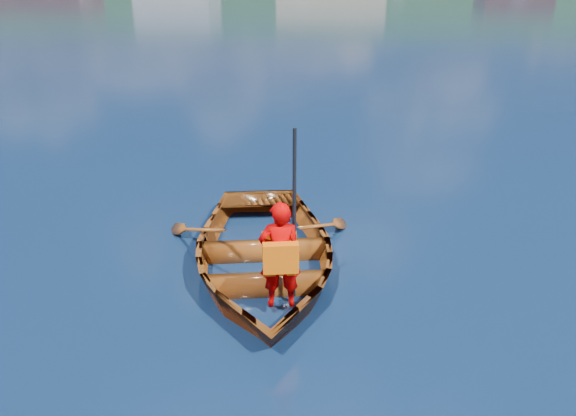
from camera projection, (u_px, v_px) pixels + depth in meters
ground at (292, 273)px, 6.42m from camera, size 600.00×600.00×0.00m
rowboat at (262, 253)px, 6.42m from camera, size 3.01×3.79×0.71m
child_paddler at (280, 255)px, 5.43m from camera, size 0.45×0.39×1.79m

